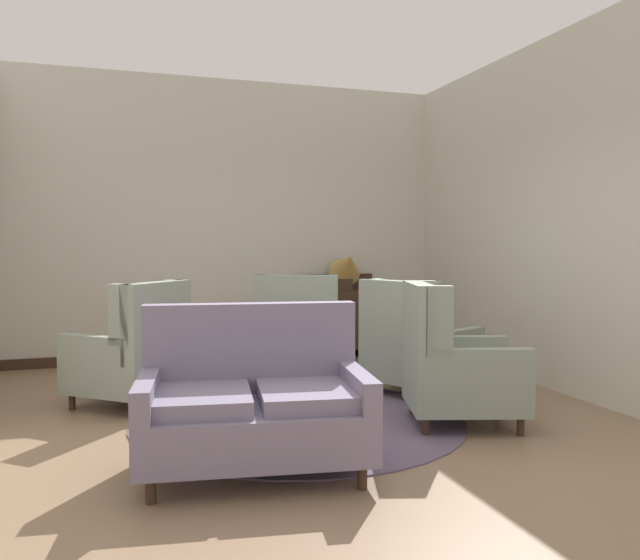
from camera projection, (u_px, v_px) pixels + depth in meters
ground at (310, 431)px, 4.79m from camera, size 9.23×9.23×0.00m
wall_back at (231, 220)px, 7.82m from camera, size 5.46×0.08×3.40m
wall_right at (531, 215)px, 6.45m from camera, size 0.08×4.62×3.40m
baseboard_back at (233, 353)px, 7.86m from camera, size 5.30×0.03×0.12m
area_rug at (299, 420)px, 5.07m from camera, size 2.63×2.63×0.01m
coffee_table at (271, 376)px, 5.05m from camera, size 0.77×0.77×0.46m
porcelain_vase at (270, 346)px, 5.05m from camera, size 0.20×0.20×0.33m
settee at (254, 405)px, 3.93m from camera, size 1.48×1.02×1.02m
armchair_foreground_right at (452, 366)px, 4.93m from camera, size 1.03×0.95×1.11m
armchair_far_left at (415, 347)px, 5.96m from camera, size 1.14×1.10×1.08m
armchair_near_window at (299, 336)px, 6.63m from camera, size 1.09×1.15×1.10m
armchair_beside_settee at (135, 354)px, 5.52m from camera, size 1.13×1.12×1.09m
sideboard at (340, 318)px, 8.02m from camera, size 1.03×0.43×1.02m
gramophone at (346, 267)px, 7.91m from camera, size 0.45×0.56×0.58m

